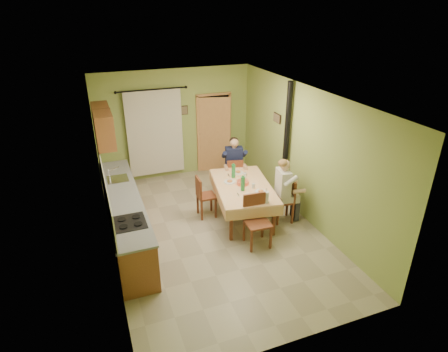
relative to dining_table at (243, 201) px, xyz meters
name	(u,v)px	position (x,y,z in m)	size (l,w,h in m)	color
floor	(214,230)	(-0.76, -0.31, -0.38)	(4.00, 6.00, 0.01)	tan
room_shell	(213,147)	(-0.76, -0.31, 1.44)	(4.04, 6.04, 2.82)	#9BB15B
kitchen_run	(125,216)	(-2.47, 0.09, 0.10)	(0.64, 3.64, 1.56)	brown
upper_cabinets	(103,125)	(-2.58, 1.39, 1.57)	(0.35, 1.40, 0.70)	brown
curtain	(155,133)	(-1.31, 2.59, 0.88)	(1.70, 0.07, 2.22)	black
doorway	(214,133)	(0.28, 2.62, 0.67)	(0.96, 0.27, 2.15)	black
dining_table	(243,201)	(0.00, 0.00, 0.00)	(1.44, 2.07, 0.76)	#EBB27A
tableware	(246,185)	(0.01, -0.11, 0.45)	(0.67, 1.62, 0.33)	white
chair_far	(234,182)	(0.24, 1.08, -0.09)	(0.45, 0.45, 0.93)	brown
chair_near	(257,231)	(-0.15, -1.04, -0.09)	(0.47, 0.47, 1.01)	brown
chair_right	(283,208)	(0.75, -0.45, -0.09)	(0.44, 0.44, 0.94)	brown
chair_left	(206,204)	(-0.73, 0.32, -0.09)	(0.38, 0.38, 0.93)	brown
man_far	(234,160)	(0.24, 1.09, 0.50)	(0.63, 0.55, 1.39)	#141938
man_right	(285,183)	(0.73, -0.45, 0.50)	(0.52, 0.62, 1.39)	beige
stove_flue	(285,161)	(1.14, 0.29, 0.65)	(0.24, 0.24, 2.80)	black
picture_back	(184,110)	(-0.51, 2.66, 1.37)	(0.19, 0.03, 0.23)	black
picture_right	(277,118)	(1.21, 0.89, 1.47)	(0.03, 0.31, 0.21)	brown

